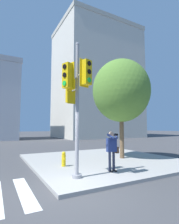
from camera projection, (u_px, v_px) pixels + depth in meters
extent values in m
plane|color=#424244|center=(69.00, 191.00, 5.33)|extent=(160.00, 160.00, 0.00)
cube|color=#9E9B96|center=(103.00, 160.00, 10.06)|extent=(8.00, 8.00, 0.13)
cube|color=silver|center=(24.00, 191.00, 5.30)|extent=(0.40, 2.98, 0.01)
cylinder|color=#939399|center=(77.00, 176.00, 6.30)|extent=(0.37, 0.37, 0.12)
cylinder|color=#939399|center=(77.00, 108.00, 6.51)|extent=(0.14, 0.14, 4.84)
sphere|color=#939399|center=(78.00, 44.00, 6.73)|extent=(0.15, 0.15, 0.15)
cylinder|color=#939399|center=(74.00, 90.00, 6.76)|extent=(0.10, 0.33, 0.05)
cube|color=#E5B70C|center=(70.00, 91.00, 6.98)|extent=(0.33, 0.28, 0.90)
cube|color=#E5B70C|center=(72.00, 91.00, 6.88)|extent=(0.42, 0.09, 1.02)
cylinder|color=black|center=(69.00, 85.00, 7.11)|extent=(0.17, 0.05, 0.17)
cylinder|color=black|center=(69.00, 92.00, 7.09)|extent=(0.17, 0.05, 0.17)
cylinder|color=green|center=(68.00, 99.00, 7.06)|extent=(0.17, 0.05, 0.17)
cylinder|color=#939399|center=(81.00, 74.00, 6.46)|extent=(0.14, 0.32, 0.05)
cube|color=#E5B70C|center=(87.00, 72.00, 6.26)|extent=(0.36, 0.31, 0.90)
cube|color=#E5B70C|center=(84.00, 73.00, 6.35)|extent=(0.41, 0.14, 1.02)
cylinder|color=black|center=(89.00, 63.00, 6.19)|extent=(0.17, 0.08, 0.17)
cylinder|color=black|center=(89.00, 72.00, 6.16)|extent=(0.17, 0.08, 0.17)
cylinder|color=green|center=(89.00, 80.00, 6.14)|extent=(0.17, 0.08, 0.17)
cylinder|color=#939399|center=(73.00, 77.00, 6.43)|extent=(0.32, 0.16, 0.05)
cube|color=#E5B70C|center=(67.00, 76.00, 6.22)|extent=(0.33, 0.37, 0.90)
cube|color=#E5B70C|center=(70.00, 77.00, 6.32)|extent=(0.18, 0.40, 1.02)
cylinder|color=black|center=(65.00, 67.00, 6.14)|extent=(0.09, 0.17, 0.17)
cylinder|color=black|center=(64.00, 75.00, 6.12)|extent=(0.09, 0.17, 0.17)
cylinder|color=green|center=(64.00, 83.00, 6.09)|extent=(0.09, 0.17, 0.17)
cube|color=black|center=(111.00, 171.00, 7.12)|extent=(0.09, 0.24, 0.05)
cube|color=black|center=(115.00, 171.00, 7.21)|extent=(0.09, 0.24, 0.05)
cylinder|color=#282D42|center=(110.00, 162.00, 7.20)|extent=(0.11, 0.11, 0.80)
cylinder|color=#282D42|center=(114.00, 161.00, 7.30)|extent=(0.11, 0.11, 0.80)
cube|color=navy|center=(112.00, 145.00, 7.31)|extent=(0.40, 0.22, 0.57)
sphere|color=tan|center=(111.00, 134.00, 7.35)|extent=(0.22, 0.22, 0.22)
cube|color=black|center=(116.00, 135.00, 7.08)|extent=(0.12, 0.10, 0.09)
cylinder|color=black|center=(117.00, 135.00, 7.02)|extent=(0.06, 0.08, 0.06)
cylinder|color=navy|center=(111.00, 136.00, 7.16)|extent=(0.23, 0.35, 0.23)
cylinder|color=navy|center=(116.00, 136.00, 7.28)|extent=(0.23, 0.35, 0.23)
cube|color=brown|center=(117.00, 150.00, 7.44)|extent=(0.10, 0.20, 0.26)
cylinder|color=brown|center=(122.00, 134.00, 10.44)|extent=(0.26, 0.26, 2.83)
ellipsoid|color=#568433|center=(121.00, 91.00, 10.67)|extent=(3.48, 3.48, 3.83)
cylinder|color=yellow|center=(64.00, 160.00, 8.17)|extent=(0.19, 0.19, 0.53)
sphere|color=yellow|center=(64.00, 153.00, 8.19)|extent=(0.17, 0.17, 0.17)
cylinder|color=yellow|center=(65.00, 160.00, 8.06)|extent=(0.09, 0.06, 0.09)
cube|color=beige|center=(96.00, 85.00, 35.78)|extent=(15.31, 12.25, 21.36)
cube|color=#B2AD9E|center=(96.00, 33.00, 36.75)|extent=(15.51, 12.45, 0.80)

